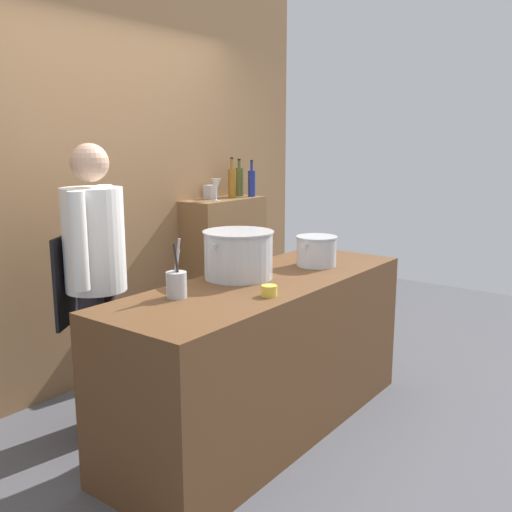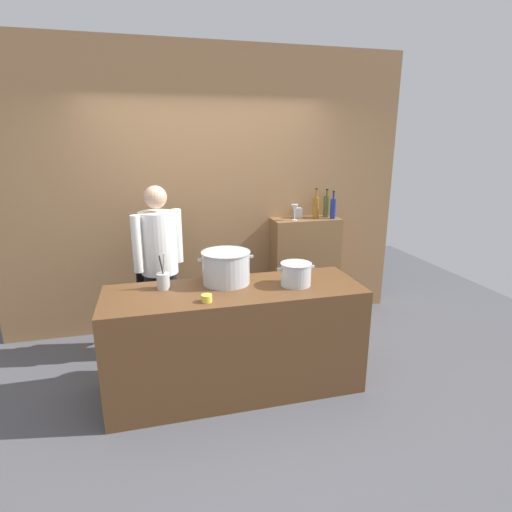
% 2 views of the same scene
% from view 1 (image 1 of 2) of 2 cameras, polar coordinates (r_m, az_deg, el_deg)
% --- Properties ---
extents(ground_plane, '(8.00, 8.00, 0.00)m').
position_cam_1_polar(ground_plane, '(3.53, 0.82, -16.77)').
color(ground_plane, '#4C4C51').
extents(brick_back_panel, '(4.40, 0.10, 3.00)m').
position_cam_1_polar(brick_back_panel, '(4.10, -15.33, 8.69)').
color(brick_back_panel, olive).
rests_on(brick_back_panel, ground_plane).
extents(prep_counter, '(2.08, 0.70, 0.90)m').
position_cam_1_polar(prep_counter, '(3.34, 0.85, -9.96)').
color(prep_counter, brown).
rests_on(prep_counter, ground_plane).
extents(bar_cabinet, '(0.76, 0.32, 1.20)m').
position_cam_1_polar(bar_cabinet, '(4.80, -3.17, -1.41)').
color(bar_cabinet, brown).
rests_on(bar_cabinet, ground_plane).
extents(chef, '(0.46, 0.41, 1.66)m').
position_cam_1_polar(chef, '(3.32, -15.87, -1.23)').
color(chef, black).
rests_on(chef, ground_plane).
extents(stockpot_large, '(0.46, 0.41, 0.27)m').
position_cam_1_polar(stockpot_large, '(3.24, -1.78, 0.16)').
color(stockpot_large, '#B7BABF').
rests_on(stockpot_large, prep_counter).
extents(stockpot_small, '(0.32, 0.26, 0.19)m').
position_cam_1_polar(stockpot_small, '(3.58, 6.08, 0.51)').
color(stockpot_small, '#B7BABF').
rests_on(stockpot_small, prep_counter).
extents(utensil_crock, '(0.10, 0.10, 0.30)m').
position_cam_1_polar(utensil_crock, '(2.87, -7.99, -2.73)').
color(utensil_crock, '#B7BABF').
rests_on(utensil_crock, prep_counter).
extents(butter_jar, '(0.08, 0.08, 0.06)m').
position_cam_1_polar(butter_jar, '(2.88, 1.34, -3.50)').
color(butter_jar, yellow).
rests_on(butter_jar, prep_counter).
extents(wine_bottle_amber, '(0.07, 0.07, 0.33)m').
position_cam_1_polar(wine_bottle_amber, '(4.78, -2.42, 7.37)').
color(wine_bottle_amber, '#8C5919').
rests_on(wine_bottle_amber, bar_cabinet).
extents(wine_bottle_cobalt, '(0.06, 0.06, 0.31)m').
position_cam_1_polar(wine_bottle_cobalt, '(4.87, -0.44, 7.36)').
color(wine_bottle_cobalt, navy).
rests_on(wine_bottle_cobalt, bar_cabinet).
extents(wine_bottle_olive, '(0.07, 0.07, 0.32)m').
position_cam_1_polar(wine_bottle_olive, '(4.92, -1.69, 7.49)').
color(wine_bottle_olive, '#475123').
rests_on(wine_bottle_olive, bar_cabinet).
extents(wine_glass_wide, '(0.08, 0.08, 0.17)m').
position_cam_1_polar(wine_glass_wide, '(4.54, -4.03, 7.09)').
color(wine_glass_wide, silver).
rests_on(wine_glass_wide, bar_cabinet).
extents(spice_tin_silver, '(0.08, 0.08, 0.11)m').
position_cam_1_polar(spice_tin_silver, '(4.70, -4.60, 6.42)').
color(spice_tin_silver, '#B2B2B7').
rests_on(spice_tin_silver, bar_cabinet).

